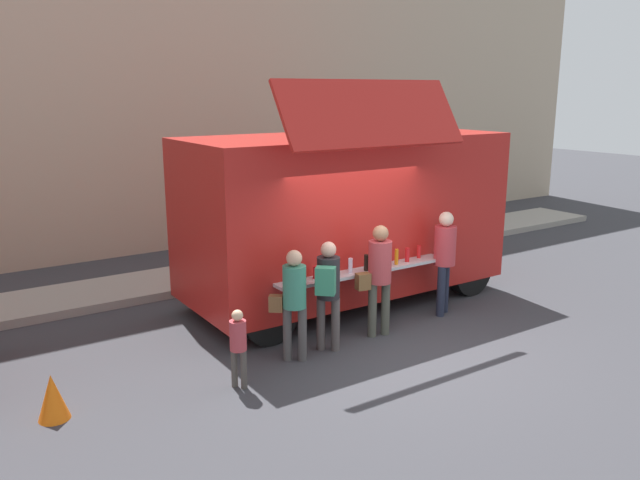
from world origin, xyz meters
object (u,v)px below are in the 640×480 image
Objects in this scene: customer_rear_waiting at (293,296)px; food_truck_main at (346,213)px; customer_front_ordering at (379,271)px; traffic_cone_orange at (53,397)px; customer_mid_with_backpack at (328,285)px; trash_bin at (435,226)px; child_near_queue at (238,342)px; customer_extra_browsing at (445,254)px.

food_truck_main is at bearing -13.19° from customer_rear_waiting.
traffic_cone_orange is at bearing 99.56° from customer_front_ordering.
customer_mid_with_backpack reaches higher than traffic_cone_orange.
trash_bin is at bearing 27.92° from food_truck_main.
food_truck_main is 2.38m from customer_mid_with_backpack.
child_near_queue is (-7.59, -4.35, 0.20)m from trash_bin.
food_truck_main reaches higher than customer_extra_browsing.
traffic_cone_orange is 0.31× the size of customer_extra_browsing.
customer_front_ordering is at bearing 66.14° from customer_extra_browsing.
food_truck_main is 10.28× the size of traffic_cone_orange.
customer_front_ordering is at bearing -24.39° from child_near_queue.
traffic_cone_orange is 2.22m from child_near_queue.
customer_front_ordering is 1.53m from customer_extra_browsing.
trash_bin is 6.42m from customer_front_ordering.
food_truck_main is at bearing 1.18° from customer_mid_with_backpack.
customer_extra_browsing is at bearing -132.50° from trash_bin.
customer_mid_with_backpack is 1.02× the size of customer_rear_waiting.
customer_mid_with_backpack reaches higher than child_near_queue.
customer_mid_with_backpack is (3.73, -0.15, 0.72)m from traffic_cone_orange.
traffic_cone_orange is 3.23m from customer_rear_waiting.
customer_extra_browsing reaches higher than customer_rear_waiting.
food_truck_main is 3.48× the size of customer_mid_with_backpack.
customer_mid_with_backpack is (-5.99, -4.02, 0.57)m from trash_bin.
customer_rear_waiting is 1.53× the size of child_near_queue.
customer_rear_waiting reaches higher than child_near_queue.
food_truck_main reaches higher than customer_front_ordering.
food_truck_main reaches higher than customer_rear_waiting.
child_near_queue is (-4.10, -0.54, -0.43)m from customer_extra_browsing.
food_truck_main is 3.88m from child_near_queue.
trash_bin is at bearing -12.46° from customer_mid_with_backpack.
customer_front_ordering reaches higher than customer_mid_with_backpack.
customer_rear_waiting is at bearing -141.15° from food_truck_main.
trash_bin is at bearing -20.27° from customer_rear_waiting.
customer_extra_browsing is (6.23, 0.06, 0.78)m from traffic_cone_orange.
customer_rear_waiting is 1.12m from child_near_queue.
customer_rear_waiting is 3.09m from customer_extra_browsing.
customer_front_ordering is 1.66× the size of child_near_queue.
child_near_queue is at bearing -150.19° from trash_bin.
traffic_cone_orange is 0.32× the size of customer_front_ordering.
child_near_queue is (2.13, -0.48, 0.35)m from traffic_cone_orange.
customer_mid_with_backpack is at bearing -146.17° from trash_bin.
food_truck_main is 6.59× the size of trash_bin.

